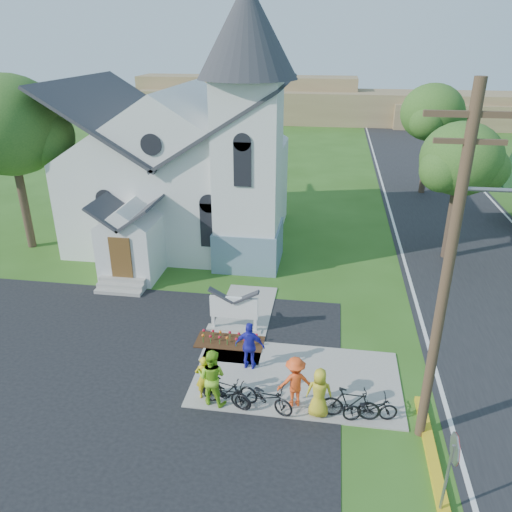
% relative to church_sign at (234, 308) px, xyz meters
% --- Properties ---
extents(ground, '(120.00, 120.00, 0.00)m').
position_rel_church_sign_xyz_m(ground, '(1.20, -3.20, -1.03)').
color(ground, '#2F5718').
rests_on(ground, ground).
extents(parking_lot, '(20.00, 16.00, 0.02)m').
position_rel_church_sign_xyz_m(parking_lot, '(-5.80, -5.20, -1.02)').
color(parking_lot, black).
rests_on(parking_lot, ground).
extents(road, '(8.00, 90.00, 0.02)m').
position_rel_church_sign_xyz_m(road, '(11.20, 11.80, -1.02)').
color(road, black).
rests_on(road, ground).
extents(sidewalk, '(7.00, 4.00, 0.05)m').
position_rel_church_sign_xyz_m(sidewalk, '(2.70, -2.70, -1.00)').
color(sidewalk, gray).
rests_on(sidewalk, ground).
extents(church, '(12.35, 12.00, 13.00)m').
position_rel_church_sign_xyz_m(church, '(-4.28, 9.28, 4.22)').
color(church, white).
rests_on(church, ground).
extents(church_sign, '(2.20, 0.40, 1.70)m').
position_rel_church_sign_xyz_m(church_sign, '(0.00, 0.00, 0.00)').
color(church_sign, gray).
rests_on(church_sign, ground).
extents(flower_bed, '(2.60, 1.10, 0.07)m').
position_rel_church_sign_xyz_m(flower_bed, '(0.00, -0.90, -0.99)').
color(flower_bed, '#331C0D').
rests_on(flower_bed, ground).
extents(utility_pole, '(3.45, 0.28, 10.00)m').
position_rel_church_sign_xyz_m(utility_pole, '(6.56, -4.70, 4.38)').
color(utility_pole, '#4A3625').
rests_on(utility_pole, ground).
extents(stop_sign, '(0.11, 0.76, 2.48)m').
position_rel_church_sign_xyz_m(stop_sign, '(6.63, -7.40, 0.75)').
color(stop_sign, gray).
rests_on(stop_sign, ground).
extents(tree_lot_corner, '(5.60, 5.60, 9.15)m').
position_rel_church_sign_xyz_m(tree_lot_corner, '(-12.80, 6.80, 5.58)').
color(tree_lot_corner, '#3B2B20').
rests_on(tree_lot_corner, ground).
extents(tree_road_near, '(4.00, 4.00, 7.05)m').
position_rel_church_sign_xyz_m(tree_road_near, '(9.70, 8.80, 4.18)').
color(tree_road_near, '#3B2B20').
rests_on(tree_road_near, ground).
extents(tree_road_mid, '(4.40, 4.40, 7.80)m').
position_rel_church_sign_xyz_m(tree_road_mid, '(10.20, 20.80, 4.75)').
color(tree_road_mid, '#3B2B20').
rests_on(tree_road_mid, ground).
extents(distant_hills, '(61.00, 10.00, 5.60)m').
position_rel_church_sign_xyz_m(distant_hills, '(4.56, 53.13, 1.15)').
color(distant_hills, olive).
rests_on(distant_hills, ground).
extents(cyclist_0, '(0.65, 0.54, 1.54)m').
position_rel_church_sign_xyz_m(cyclist_0, '(-0.17, -4.11, -0.21)').
color(cyclist_0, gold).
rests_on(cyclist_0, sidewalk).
extents(bike_0, '(1.78, 0.99, 0.89)m').
position_rel_church_sign_xyz_m(bike_0, '(0.63, -4.40, -0.53)').
color(bike_0, black).
rests_on(bike_0, sidewalk).
extents(cyclist_1, '(1.06, 0.90, 1.93)m').
position_rel_church_sign_xyz_m(cyclist_1, '(0.14, -4.31, -0.01)').
color(cyclist_1, '#92D628').
rests_on(cyclist_1, sidewalk).
extents(bike_1, '(1.74, 0.87, 1.01)m').
position_rel_church_sign_xyz_m(bike_1, '(0.58, -4.40, -0.47)').
color(bike_1, black).
rests_on(bike_1, sidewalk).
extents(cyclist_2, '(1.08, 0.51, 1.79)m').
position_rel_church_sign_xyz_m(cyclist_2, '(1.02, -2.35, -0.08)').
color(cyclist_2, '#2624B8').
rests_on(cyclist_2, sidewalk).
extents(bike_2, '(1.95, 1.24, 0.97)m').
position_rel_church_sign_xyz_m(bike_2, '(1.87, -4.40, -0.49)').
color(bike_2, black).
rests_on(bike_2, sidewalk).
extents(cyclist_3, '(1.26, 0.95, 1.72)m').
position_rel_church_sign_xyz_m(cyclist_3, '(2.73, -4.02, -0.11)').
color(cyclist_3, '#FD4F1C').
rests_on(cyclist_3, sidewalk).
extents(bike_3, '(1.81, 0.57, 1.08)m').
position_rel_church_sign_xyz_m(bike_3, '(4.45, -4.40, -0.44)').
color(bike_3, black).
rests_on(bike_3, sidewalk).
extents(cyclist_4, '(0.82, 0.55, 1.65)m').
position_rel_church_sign_xyz_m(cyclist_4, '(3.49, -4.38, -0.15)').
color(cyclist_4, gold).
rests_on(cyclist_4, sidewalk).
extents(bike_4, '(1.75, 0.87, 0.88)m').
position_rel_church_sign_xyz_m(bike_4, '(5.05, -4.40, -0.54)').
color(bike_4, black).
rests_on(bike_4, sidewalk).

